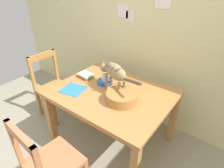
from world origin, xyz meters
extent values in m
cube|color=beige|center=(0.00, 1.66, 1.25)|extent=(5.17, 0.10, 2.50)
cube|color=white|center=(-0.29, 1.60, 1.40)|extent=(0.12, 0.01, 0.12)
cube|color=white|center=(-0.40, 1.60, 1.45)|extent=(0.16, 0.01, 0.16)
cube|color=#BD7F44|center=(-0.06, 0.91, 0.72)|extent=(1.27, 0.99, 0.03)
cube|color=#AE753F|center=(-0.06, 0.91, 0.67)|extent=(1.19, 0.91, 0.07)
cube|color=#BD7F44|center=(-0.64, 0.47, 0.35)|extent=(0.07, 0.07, 0.71)
cube|color=#BD7F44|center=(-0.64, 1.36, 0.35)|extent=(0.07, 0.07, 0.71)
cube|color=#BD7F44|center=(0.53, 1.36, 0.35)|extent=(0.07, 0.07, 0.71)
ellipsoid|color=#998159|center=(-0.04, 0.95, 0.98)|extent=(0.37, 0.24, 0.16)
cube|color=brown|center=(0.04, 0.92, 1.05)|extent=(0.06, 0.12, 0.01)
cube|color=brown|center=(-0.01, 0.94, 1.05)|extent=(0.06, 0.12, 0.01)
cube|color=brown|center=(-0.07, 0.96, 1.05)|extent=(0.06, 0.12, 0.01)
cube|color=brown|center=(-0.13, 0.98, 1.05)|extent=(0.06, 0.12, 0.01)
cylinder|color=#998159|center=(-0.17, 0.95, 0.83)|extent=(0.04, 0.04, 0.18)
cylinder|color=#998159|center=(-0.14, 1.02, 0.83)|extent=(0.04, 0.04, 0.18)
cylinder|color=#998159|center=(0.06, 0.87, 0.83)|extent=(0.04, 0.04, 0.18)
cylinder|color=#998159|center=(0.09, 0.94, 0.83)|extent=(0.04, 0.04, 0.18)
sphere|color=#998159|center=(-0.24, 1.02, 0.95)|extent=(0.11, 0.11, 0.11)
cone|color=#998159|center=(-0.25, 0.99, 0.99)|extent=(0.04, 0.04, 0.04)
cone|color=#998159|center=(-0.23, 1.05, 0.99)|extent=(0.04, 0.04, 0.04)
cylinder|color=brown|center=(0.23, 0.85, 1.00)|extent=(0.24, 0.11, 0.09)
cylinder|color=blue|center=(-0.24, 1.02, 0.76)|extent=(0.19, 0.19, 0.04)
cylinder|color=white|center=(-0.24, 1.02, 0.82)|extent=(0.08, 0.08, 0.08)
torus|color=white|center=(-0.19, 1.02, 0.82)|extent=(0.06, 0.01, 0.06)
cube|color=#2F83BD|center=(-0.43, 0.69, 0.74)|extent=(0.29, 0.28, 0.01)
cube|color=#D4432E|center=(-0.52, 0.98, 0.75)|extent=(0.18, 0.16, 0.02)
cube|color=#56A556|center=(-0.51, 0.99, 0.77)|extent=(0.18, 0.15, 0.02)
cube|color=silver|center=(-0.53, 0.99, 0.78)|extent=(0.18, 0.15, 0.02)
cylinder|color=#AB7A3E|center=(0.13, 0.83, 0.79)|extent=(0.32, 0.32, 0.10)
cylinder|color=#4D371C|center=(0.13, 0.83, 0.80)|extent=(0.26, 0.26, 0.09)
cube|color=#C3784C|center=(-0.07, 0.08, 0.43)|extent=(0.45, 0.45, 0.04)
cube|color=#C3784C|center=(-0.08, -0.11, 0.89)|extent=(0.42, 0.07, 0.08)
cube|color=#C3784C|center=(-0.27, -0.10, 0.69)|extent=(0.04, 0.04, 0.48)
cube|color=#C3784C|center=(-0.24, 0.28, 0.21)|extent=(0.04, 0.04, 0.41)
cube|color=#B68040|center=(-1.03, 0.86, 0.43)|extent=(0.44, 0.44, 0.04)
cube|color=#B68040|center=(-1.22, 0.87, 0.89)|extent=(0.06, 0.42, 0.08)
cube|color=#B68040|center=(-1.21, 1.05, 0.69)|extent=(0.04, 0.04, 0.48)
cube|color=#B68040|center=(-1.23, 0.68, 0.69)|extent=(0.04, 0.04, 0.48)
cube|color=#B68040|center=(-0.83, 1.04, 0.21)|extent=(0.04, 0.04, 0.41)
cube|color=#B68040|center=(-0.85, 0.66, 0.21)|extent=(0.04, 0.04, 0.41)
cube|color=#B68040|center=(-1.21, 1.05, 0.21)|extent=(0.04, 0.04, 0.41)
cube|color=#B68040|center=(-1.23, 0.68, 0.21)|extent=(0.04, 0.04, 0.41)
camera|label=1|loc=(0.99, -0.48, 1.87)|focal=30.38mm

